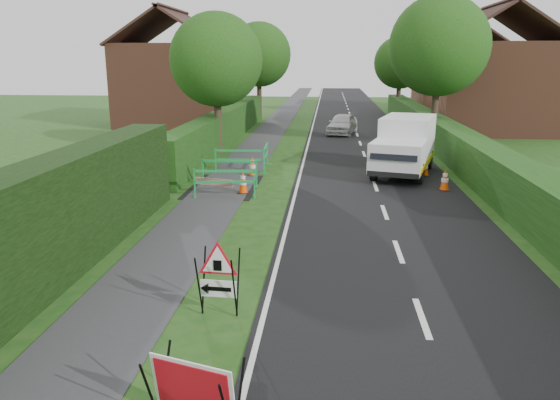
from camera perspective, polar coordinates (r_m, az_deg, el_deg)
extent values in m
plane|color=#184413|center=(9.36, -0.15, -14.45)|extent=(120.00, 120.00, 0.00)
cube|color=black|center=(43.42, 7.46, 8.44)|extent=(6.00, 90.00, 0.02)
cube|color=#2D2D30|center=(43.55, 0.13, 8.58)|extent=(2.00, 90.00, 0.02)
cube|color=#14380F|center=(31.02, -5.67, 6.08)|extent=(1.00, 24.00, 1.80)
cube|color=#14380F|center=(25.23, 18.22, 3.47)|extent=(1.20, 50.00, 1.50)
cube|color=brown|center=(39.67, -10.86, 11.72)|extent=(7.00, 7.00, 5.50)
cube|color=#331E19|center=(40.20, -13.64, 17.10)|extent=(4.00, 7.40, 2.58)
cube|color=#331E19|center=(39.25, -8.56, 17.41)|extent=(4.00, 7.40, 2.58)
cube|color=#331E19|center=(39.76, -11.21, 18.84)|extent=(0.25, 7.40, 0.18)
cube|color=brown|center=(37.61, 21.31, 10.87)|extent=(7.00, 7.00, 5.50)
cube|color=#331E19|center=(37.19, 19.17, 16.96)|extent=(4.00, 7.40, 2.58)
cube|color=#331E19|center=(38.14, 24.49, 16.40)|extent=(4.00, 7.40, 2.58)
cube|color=#331E19|center=(37.70, 22.03, 18.35)|extent=(0.25, 7.40, 0.18)
cube|color=brown|center=(51.42, 18.13, 11.87)|extent=(7.00, 7.00, 5.50)
cube|color=#331E19|center=(51.08, 16.49, 16.30)|extent=(4.00, 7.40, 2.58)
cube|color=#331E19|center=(51.85, 20.44, 15.96)|extent=(4.00, 7.40, 2.58)
cube|color=#331E19|center=(51.49, 18.58, 17.35)|extent=(0.25, 7.40, 0.18)
cylinder|color=#2D2116|center=(26.88, -6.48, 7.58)|extent=(0.36, 0.36, 2.62)
sphere|color=#1A4111|center=(26.69, -6.67, 14.37)|extent=(4.40, 4.40, 4.40)
cylinder|color=#2D2116|center=(30.82, 15.81, 8.34)|extent=(0.36, 0.36, 2.97)
sphere|color=#1A4111|center=(30.68, 16.30, 15.21)|extent=(5.20, 5.20, 5.20)
cylinder|color=#2D2116|center=(42.60, -2.16, 10.32)|extent=(0.36, 0.36, 2.80)
sphere|color=#1A4111|center=(42.49, -2.21, 14.96)|extent=(4.80, 4.80, 4.80)
cylinder|color=#2D2116|center=(46.61, 12.24, 10.16)|extent=(0.36, 0.36, 2.45)
sphere|color=#1A4111|center=(46.49, 12.45, 13.86)|extent=(4.20, 4.20, 4.20)
cylinder|color=black|center=(7.43, -13.48, -18.91)|extent=(0.13, 0.33, 0.94)
cylinder|color=black|center=(7.66, -11.89, -17.67)|extent=(0.13, 0.33, 0.94)
cylinder|color=black|center=(7.18, -4.24, -19.80)|extent=(0.13, 0.33, 0.94)
cube|color=white|center=(7.22, -9.07, -18.95)|extent=(1.14, 0.48, 0.82)
cube|color=red|center=(7.21, -9.15, -19.01)|extent=(1.03, 0.43, 0.71)
cylinder|color=black|center=(9.91, -8.47, -8.90)|extent=(0.06, 0.37, 1.20)
cylinder|color=black|center=(10.17, -7.96, -8.25)|extent=(0.06, 0.37, 1.20)
cylinder|color=black|center=(9.75, -4.81, -9.21)|extent=(0.06, 0.37, 1.20)
cylinder|color=black|center=(10.01, -4.39, -8.53)|extent=(0.06, 0.37, 1.20)
cube|color=white|center=(9.97, -6.44, -9.19)|extent=(0.67, 0.07, 0.32)
cube|color=black|center=(9.95, -6.47, -9.23)|extent=(0.47, 0.05, 0.08)
cone|color=black|center=(10.02, -7.91, -9.11)|extent=(0.16, 0.20, 0.19)
cube|color=black|center=(9.78, -6.55, -6.82)|extent=(0.15, 0.02, 0.19)
cube|color=silver|center=(23.26, 13.17, 6.24)|extent=(2.69, 3.50, 1.85)
cube|color=silver|center=(21.02, 12.21, 4.45)|extent=(2.39, 2.44, 1.13)
cube|color=black|center=(20.04, 11.82, 4.80)|extent=(1.68, 0.67, 0.52)
cube|color=yellow|center=(22.65, 10.31, 4.30)|extent=(1.31, 4.57, 0.23)
cube|color=yellow|center=(22.38, 15.20, 3.90)|extent=(1.31, 4.57, 0.23)
cube|color=black|center=(20.19, 11.71, 2.60)|extent=(1.84, 0.62, 0.19)
cylinder|color=black|center=(21.22, 9.80, 3.06)|extent=(0.43, 0.80, 0.77)
cylinder|color=black|center=(20.97, 14.43, 2.67)|extent=(0.43, 0.80, 0.77)
cylinder|color=black|center=(24.21, 11.26, 4.40)|extent=(0.43, 0.80, 0.77)
cylinder|color=black|center=(23.99, 15.32, 4.07)|extent=(0.43, 0.80, 0.77)
cube|color=black|center=(20.21, 16.77, 1.02)|extent=(0.38, 0.38, 0.04)
cone|color=#FE4808|center=(20.13, 16.85, 2.11)|extent=(0.32, 0.32, 0.75)
cylinder|color=white|center=(20.14, 16.85, 2.00)|extent=(0.25, 0.25, 0.14)
cylinder|color=white|center=(20.10, 16.89, 2.53)|extent=(0.17, 0.17, 0.10)
cube|color=black|center=(22.56, 14.84, 2.52)|extent=(0.38, 0.38, 0.04)
cone|color=#FE4808|center=(22.48, 14.91, 3.50)|extent=(0.32, 0.32, 0.75)
cylinder|color=white|center=(22.49, 14.90, 3.41)|extent=(0.25, 0.25, 0.14)
cylinder|color=white|center=(22.46, 14.93, 3.88)|extent=(0.17, 0.17, 0.10)
cube|color=black|center=(24.59, 14.76, 3.49)|extent=(0.38, 0.38, 0.04)
cone|color=#FE4808|center=(24.52, 14.82, 4.39)|extent=(0.32, 0.32, 0.75)
cylinder|color=white|center=(24.53, 14.82, 4.31)|extent=(0.25, 0.25, 0.14)
cylinder|color=white|center=(24.50, 14.85, 4.74)|extent=(0.17, 0.17, 0.10)
cube|color=black|center=(18.99, -3.86, 0.76)|extent=(0.38, 0.38, 0.04)
cone|color=#FE4808|center=(18.90, -3.88, 1.93)|extent=(0.32, 0.32, 0.75)
cylinder|color=white|center=(18.91, -3.88, 1.82)|extent=(0.25, 0.25, 0.14)
cylinder|color=white|center=(18.87, -3.89, 2.37)|extent=(0.17, 0.17, 0.10)
cube|color=black|center=(21.83, -2.88, 2.60)|extent=(0.38, 0.38, 0.04)
cone|color=#FE4808|center=(21.75, -2.89, 3.61)|extent=(0.32, 0.32, 0.75)
cylinder|color=white|center=(21.76, -2.89, 3.52)|extent=(0.25, 0.25, 0.14)
cylinder|color=white|center=(21.72, -2.89, 4.00)|extent=(0.17, 0.17, 0.10)
cube|color=#1A9040|center=(18.42, -8.91, 1.72)|extent=(0.05, 0.05, 1.00)
cube|color=#1A9040|center=(18.25, -2.68, 1.76)|extent=(0.05, 0.05, 1.00)
cube|color=#1A9040|center=(18.22, -5.84, 3.03)|extent=(1.99, 0.26, 0.08)
cube|color=#1A9040|center=(18.29, -5.81, 1.89)|extent=(1.99, 0.26, 0.08)
cube|color=#1A9040|center=(18.53, -8.86, 0.27)|extent=(0.10, 0.35, 0.04)
cube|color=#1A9040|center=(18.36, -2.66, 0.30)|extent=(0.10, 0.35, 0.04)
cube|color=#1A9040|center=(20.25, -8.07, 2.91)|extent=(0.05, 0.05, 1.00)
cube|color=#1A9040|center=(19.82, -2.48, 2.79)|extent=(0.05, 0.05, 1.00)
cube|color=#1A9040|center=(19.93, -5.33, 4.04)|extent=(2.00, 0.13, 0.08)
cube|color=#1A9040|center=(20.00, -5.31, 3.00)|extent=(2.00, 0.13, 0.08)
cube|color=#1A9040|center=(20.35, -8.02, 1.59)|extent=(0.07, 0.35, 0.04)
cube|color=#1A9040|center=(19.92, -2.47, 1.44)|extent=(0.07, 0.35, 0.04)
cube|color=#1A9040|center=(22.47, -6.74, 4.10)|extent=(0.05, 0.05, 1.00)
cube|color=#1A9040|center=(22.22, -1.63, 4.08)|extent=(0.05, 0.05, 1.00)
cube|color=#1A9040|center=(22.25, -4.22, 5.16)|extent=(2.00, 0.13, 0.08)
cube|color=#1A9040|center=(22.31, -4.20, 4.22)|extent=(2.00, 0.13, 0.08)
cube|color=#1A9040|center=(22.56, -6.70, 2.91)|extent=(0.07, 0.35, 0.04)
cube|color=#1A9040|center=(22.31, -1.63, 2.87)|extent=(0.07, 0.35, 0.04)
cube|color=#1A9040|center=(22.19, -1.71, 4.07)|extent=(0.05, 0.05, 1.00)
cube|color=#1A9040|center=(24.15, -1.33, 4.93)|extent=(0.05, 0.05, 1.00)
cube|color=#1A9040|center=(23.10, -1.52, 5.54)|extent=(0.13, 2.00, 0.08)
cube|color=#1A9040|center=(23.16, -1.51, 4.64)|extent=(0.13, 2.00, 0.08)
cube|color=#1A9040|center=(22.28, -1.70, 2.85)|extent=(0.35, 0.07, 0.04)
cube|color=#1A9040|center=(24.23, -1.32, 3.81)|extent=(0.35, 0.07, 0.04)
cube|color=red|center=(18.88, -6.92, 0.54)|extent=(1.45, 0.47, 0.25)
imported|color=silver|center=(34.22, 6.54, 7.91)|extent=(2.22, 3.94, 1.27)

